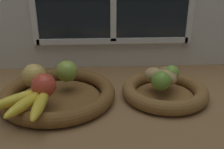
{
  "coord_description": "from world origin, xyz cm",
  "views": [
    {
      "loc": [
        -6.57,
        -77.51,
        40.14
      ],
      "look_at": [
        -2.2,
        -1.45,
        8.6
      ],
      "focal_mm": 40.93,
      "sensor_mm": 36.0,
      "label": 1
    }
  ],
  "objects_px": {
    "potato_back": "(168,73)",
    "potato_oblong": "(153,75)",
    "lime_near": "(161,81)",
    "lime_far": "(171,73)",
    "apple_golden_left": "(34,76)",
    "banana_bunch_front": "(30,101)",
    "apple_red_front": "(44,85)",
    "fruit_bowl_left": "(58,94)",
    "potato_large": "(166,78)",
    "apple_green_back": "(67,71)",
    "fruit_bowl_right": "(164,91)"
  },
  "relations": [
    {
      "from": "apple_golden_left",
      "to": "lime_near",
      "type": "distance_m",
      "value": 0.41
    },
    {
      "from": "apple_green_back",
      "to": "banana_bunch_front",
      "type": "relative_size",
      "value": 0.38
    },
    {
      "from": "apple_red_front",
      "to": "apple_green_back",
      "type": "bearing_deg",
      "value": 63.31
    },
    {
      "from": "apple_green_back",
      "to": "fruit_bowl_left",
      "type": "bearing_deg",
      "value": -120.33
    },
    {
      "from": "lime_near",
      "to": "apple_red_front",
      "type": "bearing_deg",
      "value": -175.66
    },
    {
      "from": "apple_red_front",
      "to": "banana_bunch_front",
      "type": "distance_m",
      "value": 0.07
    },
    {
      "from": "apple_green_back",
      "to": "potato_oblong",
      "type": "distance_m",
      "value": 0.29
    },
    {
      "from": "potato_large",
      "to": "potato_back",
      "type": "relative_size",
      "value": 1.0
    },
    {
      "from": "potato_back",
      "to": "lime_near",
      "type": "distance_m",
      "value": 0.09
    },
    {
      "from": "banana_bunch_front",
      "to": "potato_back",
      "type": "bearing_deg",
      "value": 20.64
    },
    {
      "from": "fruit_bowl_right",
      "to": "lime_far",
      "type": "distance_m",
      "value": 0.07
    },
    {
      "from": "apple_green_back",
      "to": "potato_large",
      "type": "xyz_separation_m",
      "value": [
        0.33,
        -0.05,
        -0.01
      ]
    },
    {
      "from": "fruit_bowl_left",
      "to": "fruit_bowl_right",
      "type": "relative_size",
      "value": 1.31
    },
    {
      "from": "fruit_bowl_right",
      "to": "lime_near",
      "type": "bearing_deg",
      "value": -123.69
    },
    {
      "from": "fruit_bowl_right",
      "to": "apple_green_back",
      "type": "bearing_deg",
      "value": 171.97
    },
    {
      "from": "banana_bunch_front",
      "to": "potato_oblong",
      "type": "xyz_separation_m",
      "value": [
        0.38,
        0.15,
        0.01
      ]
    },
    {
      "from": "apple_red_front",
      "to": "potato_back",
      "type": "xyz_separation_m",
      "value": [
        0.4,
        0.11,
        -0.01
      ]
    },
    {
      "from": "fruit_bowl_left",
      "to": "potato_back",
      "type": "bearing_deg",
      "value": 6.55
    },
    {
      "from": "apple_golden_left",
      "to": "potato_back",
      "type": "xyz_separation_m",
      "value": [
        0.45,
        0.03,
        -0.02
      ]
    },
    {
      "from": "fruit_bowl_right",
      "to": "apple_red_front",
      "type": "distance_m",
      "value": 0.39
    },
    {
      "from": "fruit_bowl_left",
      "to": "lime_far",
      "type": "bearing_deg",
      "value": 5.63
    },
    {
      "from": "fruit_bowl_right",
      "to": "apple_golden_left",
      "type": "xyz_separation_m",
      "value": [
        -0.43,
        0.01,
        0.06
      ]
    },
    {
      "from": "fruit_bowl_left",
      "to": "lime_far",
      "type": "distance_m",
      "value": 0.39
    },
    {
      "from": "fruit_bowl_left",
      "to": "potato_large",
      "type": "relative_size",
      "value": 4.84
    },
    {
      "from": "apple_green_back",
      "to": "potato_back",
      "type": "xyz_separation_m",
      "value": [
        0.35,
        -0.0,
        -0.01
      ]
    },
    {
      "from": "potato_large",
      "to": "potato_oblong",
      "type": "distance_m",
      "value": 0.04
    },
    {
      "from": "banana_bunch_front",
      "to": "potato_oblong",
      "type": "relative_size",
      "value": 2.94
    },
    {
      "from": "apple_green_back",
      "to": "potato_back",
      "type": "height_order",
      "value": "apple_green_back"
    },
    {
      "from": "fruit_bowl_right",
      "to": "apple_green_back",
      "type": "xyz_separation_m",
      "value": [
        -0.33,
        0.05,
        0.06
      ]
    },
    {
      "from": "apple_golden_left",
      "to": "lime_far",
      "type": "xyz_separation_m",
      "value": [
        0.46,
        0.03,
        -0.01
      ]
    },
    {
      "from": "apple_golden_left",
      "to": "lime_far",
      "type": "distance_m",
      "value": 0.46
    },
    {
      "from": "fruit_bowl_right",
      "to": "apple_green_back",
      "type": "distance_m",
      "value": 0.34
    },
    {
      "from": "lime_far",
      "to": "fruit_bowl_right",
      "type": "bearing_deg",
      "value": -127.87
    },
    {
      "from": "apple_golden_left",
      "to": "potato_oblong",
      "type": "distance_m",
      "value": 0.39
    },
    {
      "from": "apple_red_front",
      "to": "fruit_bowl_left",
      "type": "bearing_deg",
      "value": 66.06
    },
    {
      "from": "potato_back",
      "to": "apple_golden_left",
      "type": "bearing_deg",
      "value": -175.61
    },
    {
      "from": "fruit_bowl_right",
      "to": "lime_near",
      "type": "distance_m",
      "value": 0.07
    },
    {
      "from": "fruit_bowl_right",
      "to": "potato_large",
      "type": "relative_size",
      "value": 3.7
    },
    {
      "from": "potato_back",
      "to": "potato_oblong",
      "type": "distance_m",
      "value": 0.06
    },
    {
      "from": "apple_red_front",
      "to": "lime_far",
      "type": "height_order",
      "value": "apple_red_front"
    },
    {
      "from": "potato_back",
      "to": "apple_red_front",
      "type": "bearing_deg",
      "value": -165.0
    },
    {
      "from": "apple_green_back",
      "to": "apple_golden_left",
      "type": "distance_m",
      "value": 0.11
    },
    {
      "from": "apple_golden_left",
      "to": "banana_bunch_front",
      "type": "height_order",
      "value": "apple_golden_left"
    },
    {
      "from": "lime_near",
      "to": "lime_far",
      "type": "relative_size",
      "value": 1.18
    },
    {
      "from": "lime_near",
      "to": "fruit_bowl_left",
      "type": "bearing_deg",
      "value": 173.44
    },
    {
      "from": "potato_back",
      "to": "lime_far",
      "type": "height_order",
      "value": "lime_far"
    },
    {
      "from": "apple_green_back",
      "to": "potato_back",
      "type": "bearing_deg",
      "value": -0.54
    },
    {
      "from": "fruit_bowl_left",
      "to": "apple_green_back",
      "type": "relative_size",
      "value": 5.11
    },
    {
      "from": "fruit_bowl_left",
      "to": "apple_red_front",
      "type": "relative_size",
      "value": 5.11
    },
    {
      "from": "potato_large",
      "to": "potato_back",
      "type": "xyz_separation_m",
      "value": [
        0.02,
        0.04,
        -0.0
      ]
    }
  ]
}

